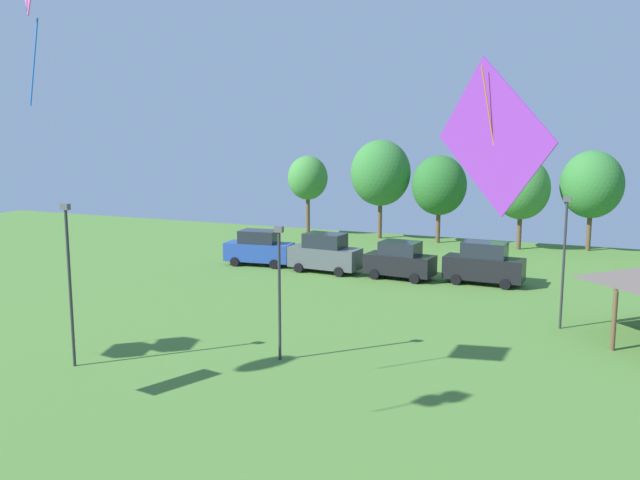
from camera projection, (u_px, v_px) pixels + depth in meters
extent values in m
cube|color=purple|center=(493.00, 139.00, 13.03)|extent=(2.56, 1.90, 3.08)
cylinder|color=orange|center=(493.00, 139.00, 13.01)|extent=(0.40, 0.89, 2.72)
cylinder|color=blue|center=(34.00, 62.00, 20.39)|extent=(0.26, 0.38, 2.60)
cube|color=#234299|center=(259.00, 252.00, 47.24)|extent=(4.88, 2.39, 1.26)
cube|color=#1E232D|center=(259.00, 237.00, 47.07)|extent=(2.77, 1.99, 0.88)
cylinder|color=black|center=(274.00, 264.00, 46.05)|extent=(0.66, 0.30, 0.64)
cylinder|color=black|center=(283.00, 259.00, 47.79)|extent=(0.66, 0.30, 0.64)
cylinder|color=black|center=(235.00, 262.00, 46.90)|extent=(0.66, 0.30, 0.64)
cylinder|color=black|center=(245.00, 257.00, 48.63)|extent=(0.66, 0.30, 0.64)
cube|color=#4C5156|center=(325.00, 257.00, 44.86)|extent=(4.85, 2.10, 1.35)
cube|color=#1E232D|center=(325.00, 240.00, 44.68)|extent=(2.71, 1.83, 0.94)
cylinder|color=black|center=(339.00, 272.00, 43.50)|extent=(0.65, 0.26, 0.64)
cylinder|color=black|center=(351.00, 267.00, 45.11)|extent=(0.65, 0.26, 0.64)
cylinder|color=black|center=(299.00, 268.00, 44.83)|extent=(0.65, 0.26, 0.64)
cylinder|color=black|center=(312.00, 263.00, 46.44)|extent=(0.65, 0.26, 0.64)
cube|color=black|center=(400.00, 264.00, 42.86)|extent=(4.44, 2.19, 1.22)
cube|color=#1E232D|center=(400.00, 248.00, 42.70)|extent=(2.49, 1.90, 0.86)
cylinder|color=black|center=(414.00, 279.00, 41.52)|extent=(0.65, 0.27, 0.64)
cylinder|color=black|center=(425.00, 273.00, 43.15)|extent=(0.65, 0.27, 0.64)
cylinder|color=black|center=(374.00, 274.00, 42.76)|extent=(0.65, 0.27, 0.64)
cylinder|color=black|center=(386.00, 269.00, 44.40)|extent=(0.65, 0.27, 0.64)
cube|color=black|center=(484.00, 268.00, 41.28)|extent=(4.80, 1.90, 1.35)
cube|color=#1E232D|center=(484.00, 250.00, 41.10)|extent=(2.66, 1.70, 0.94)
cylinder|color=black|center=(505.00, 284.00, 39.97)|extent=(0.65, 0.24, 0.64)
cylinder|color=black|center=(511.00, 279.00, 41.54)|extent=(0.65, 0.24, 0.64)
cylinder|color=black|center=(456.00, 280.00, 41.23)|extent=(0.65, 0.24, 0.64)
cylinder|color=black|center=(463.00, 274.00, 42.80)|extent=(0.65, 0.24, 0.64)
cylinder|color=brown|center=(614.00, 321.00, 28.72)|extent=(0.20, 0.20, 2.60)
cylinder|color=brown|center=(615.00, 296.00, 33.01)|extent=(0.20, 0.20, 2.60)
cylinder|color=#2D2D33|center=(279.00, 297.00, 27.30)|extent=(0.12, 0.12, 5.28)
cube|color=#4C4C51|center=(279.00, 229.00, 26.86)|extent=(0.36, 0.20, 0.24)
cylinder|color=#2D2D33|center=(70.00, 289.00, 26.49)|extent=(0.12, 0.12, 6.26)
cube|color=#4C4C51|center=(65.00, 207.00, 25.98)|extent=(0.36, 0.20, 0.24)
cylinder|color=#2D2D33|center=(563.00, 266.00, 31.65)|extent=(0.12, 0.12, 6.04)
cube|color=#4C4C51|center=(567.00, 199.00, 31.15)|extent=(0.36, 0.20, 0.24)
cylinder|color=brown|center=(308.00, 214.00, 61.36)|extent=(0.36, 0.36, 3.80)
ellipsoid|color=#3D7F38|center=(308.00, 178.00, 60.85)|extent=(3.59, 3.59, 3.95)
cylinder|color=brown|center=(380.00, 217.00, 59.12)|extent=(0.36, 0.36, 3.78)
ellipsoid|color=#337533|center=(381.00, 173.00, 58.51)|extent=(5.18, 5.18, 5.70)
cylinder|color=brown|center=(438.00, 224.00, 56.75)|extent=(0.36, 0.36, 3.14)
ellipsoid|color=#286628|center=(439.00, 185.00, 56.23)|extent=(4.53, 4.53, 4.99)
cylinder|color=brown|center=(519.00, 229.00, 53.55)|extent=(0.36, 0.36, 3.19)
ellipsoid|color=#3D7F38|center=(521.00, 188.00, 53.03)|extent=(4.44, 4.44, 4.89)
cylinder|color=brown|center=(589.00, 229.00, 52.89)|extent=(0.36, 0.36, 3.42)
ellipsoid|color=#337533|center=(592.00, 184.00, 52.34)|extent=(4.76, 4.76, 5.23)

